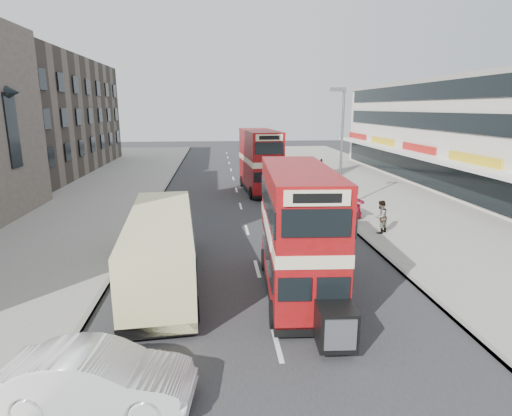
# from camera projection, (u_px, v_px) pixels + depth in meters

# --- Properties ---
(ground) EXTENTS (160.00, 160.00, 0.00)m
(ground) POSITION_uv_depth(u_px,v_px,m) (288.00, 387.00, 10.54)
(ground) COLOR #28282B
(ground) RESTS_ON ground
(road_surface) EXTENTS (12.00, 90.00, 0.01)m
(road_surface) POSITION_uv_depth(u_px,v_px,m) (241.00, 206.00, 29.89)
(road_surface) COLOR #28282B
(road_surface) RESTS_ON ground
(pavement_right) EXTENTS (12.00, 90.00, 0.15)m
(pavement_right) POSITION_uv_depth(u_px,v_px,m) (402.00, 202.00, 31.00)
(pavement_right) COLOR gray
(pavement_right) RESTS_ON ground
(pavement_left) EXTENTS (12.00, 90.00, 0.15)m
(pavement_left) POSITION_uv_depth(u_px,v_px,m) (67.00, 209.00, 28.75)
(pavement_left) COLOR gray
(pavement_left) RESTS_ON ground
(kerb_left) EXTENTS (0.20, 90.00, 0.16)m
(kerb_left) POSITION_uv_depth(u_px,v_px,m) (154.00, 207.00, 29.31)
(kerb_left) COLOR gray
(kerb_left) RESTS_ON ground
(kerb_right) EXTENTS (0.20, 90.00, 0.16)m
(kerb_right) POSITION_uv_depth(u_px,v_px,m) (324.00, 203.00, 30.45)
(kerb_right) COLOR gray
(kerb_right) RESTS_ON ground
(brick_terrace) EXTENTS (14.00, 28.00, 12.00)m
(brick_terrace) POSITION_uv_depth(u_px,v_px,m) (21.00, 116.00, 43.85)
(brick_terrace) COLOR #66594C
(brick_terrace) RESTS_ON ground
(commercial_row) EXTENTS (9.90, 46.20, 9.30)m
(commercial_row) POSITION_uv_depth(u_px,v_px,m) (493.00, 136.00, 32.59)
(commercial_row) COLOR beige
(commercial_row) RESTS_ON ground
(street_lamp) EXTENTS (1.00, 0.20, 8.12)m
(street_lamp) POSITION_uv_depth(u_px,v_px,m) (341.00, 140.00, 27.45)
(street_lamp) COLOR slate
(street_lamp) RESTS_ON ground
(bus_main) EXTENTS (2.72, 8.48, 4.61)m
(bus_main) POSITION_uv_depth(u_px,v_px,m) (298.00, 231.00, 15.48)
(bus_main) COLOR black
(bus_main) RESTS_ON ground
(bus_second) EXTENTS (3.04, 8.99, 4.92)m
(bus_second) POSITION_uv_depth(u_px,v_px,m) (260.00, 161.00, 34.50)
(bus_second) COLOR black
(bus_second) RESTS_ON ground
(coach) EXTENTS (3.22, 9.79, 2.55)m
(coach) POSITION_uv_depth(u_px,v_px,m) (161.00, 245.00, 16.72)
(coach) COLOR black
(coach) RESTS_ON ground
(car_left_front) EXTENTS (4.60, 2.09, 1.46)m
(car_left_front) POSITION_uv_depth(u_px,v_px,m) (98.00, 378.00, 9.75)
(car_left_front) COLOR white
(car_left_front) RESTS_ON ground
(car_right_a) EXTENTS (4.98, 2.50, 1.39)m
(car_right_a) POSITION_uv_depth(u_px,v_px,m) (322.00, 210.00, 25.76)
(car_right_a) COLOR #A9102A
(car_right_a) RESTS_ON ground
(car_right_b) EXTENTS (4.00, 1.92, 1.10)m
(car_right_b) POSITION_uv_depth(u_px,v_px,m) (304.00, 188.00, 33.58)
(car_right_b) COLOR #CF5814
(car_right_b) RESTS_ON ground
(pedestrian_near) EXTENTS (0.82, 0.78, 1.84)m
(pedestrian_near) POSITION_uv_depth(u_px,v_px,m) (381.00, 217.00, 22.83)
(pedestrian_near) COLOR gray
(pedestrian_near) RESTS_ON pavement_right
(pedestrian_far) EXTENTS (1.07, 0.58, 1.73)m
(pedestrian_far) POSITION_uv_depth(u_px,v_px,m) (321.00, 168.00, 41.90)
(pedestrian_far) COLOR gray
(pedestrian_far) RESTS_ON pavement_right
(cyclist) EXTENTS (0.69, 1.76, 2.24)m
(cyclist) POSITION_uv_depth(u_px,v_px,m) (311.00, 199.00, 28.65)
(cyclist) COLOR gray
(cyclist) RESTS_ON ground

